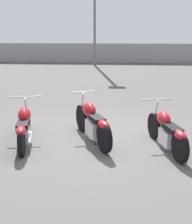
# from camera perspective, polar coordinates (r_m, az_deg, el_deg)

# --- Properties ---
(ground_plane) EXTENTS (60.00, 60.00, 0.00)m
(ground_plane) POSITION_cam_1_polar(r_m,az_deg,el_deg) (7.27, 0.05, -4.76)
(ground_plane) COLOR #514F4C
(fence_back) EXTENTS (40.00, 0.04, 1.36)m
(fence_back) POSITION_cam_1_polar(r_m,az_deg,el_deg) (22.40, 2.69, 10.69)
(fence_back) COLOR gray
(fence_back) RESTS_ON ground_plane
(motorcycle_slot_1) EXTENTS (0.73, 1.94, 0.94)m
(motorcycle_slot_1) POSITION_cam_1_polar(r_m,az_deg,el_deg) (6.97, -12.99, -2.52)
(motorcycle_slot_1) COLOR black
(motorcycle_slot_1) RESTS_ON ground_plane
(motorcycle_slot_2) EXTENTS (1.02, 1.99, 1.02)m
(motorcycle_slot_2) POSITION_cam_1_polar(r_m,az_deg,el_deg) (6.95, -0.64, -1.90)
(motorcycle_slot_2) COLOR black
(motorcycle_slot_2) RESTS_ON ground_plane
(motorcycle_slot_3) EXTENTS (0.82, 1.91, 0.96)m
(motorcycle_slot_3) POSITION_cam_1_polar(r_m,az_deg,el_deg) (6.64, 12.88, -3.50)
(motorcycle_slot_3) COLOR black
(motorcycle_slot_3) RESTS_ON ground_plane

